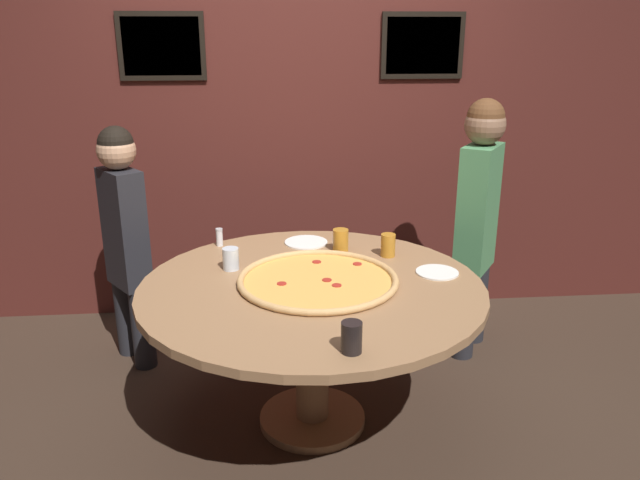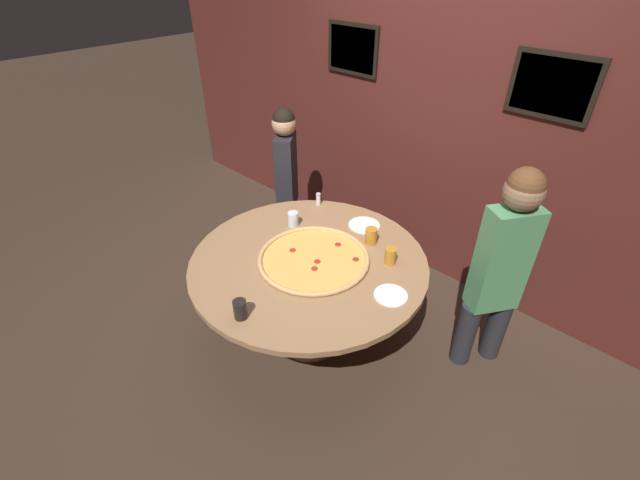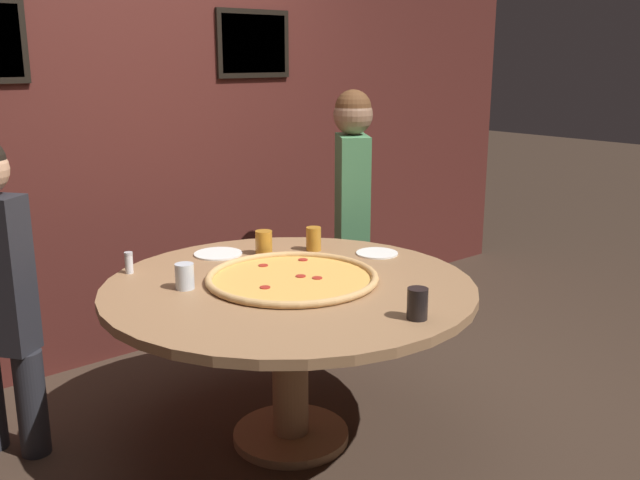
# 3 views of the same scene
# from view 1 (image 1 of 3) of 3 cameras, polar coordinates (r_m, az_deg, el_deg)

# --- Properties ---
(ground_plane) EXTENTS (24.00, 24.00, 0.00)m
(ground_plane) POSITION_cam_1_polar(r_m,az_deg,el_deg) (3.23, -0.70, -16.25)
(ground_plane) COLOR #38281E
(back_wall) EXTENTS (6.40, 0.08, 2.60)m
(back_wall) POSITION_cam_1_polar(r_m,az_deg,el_deg) (4.07, -2.30, 11.05)
(back_wall) COLOR #4C1E19
(back_wall) RESTS_ON ground_plane
(dining_table) EXTENTS (1.59, 1.59, 0.74)m
(dining_table) POSITION_cam_1_polar(r_m,az_deg,el_deg) (2.92, -0.75, -6.40)
(dining_table) COLOR #936B47
(dining_table) RESTS_ON ground_plane
(giant_pizza) EXTENTS (0.75, 0.75, 0.03)m
(giant_pizza) POSITION_cam_1_polar(r_m,az_deg,el_deg) (2.88, -0.19, -3.65)
(giant_pizza) COLOR #E5A84C
(giant_pizza) RESTS_ON dining_table
(drink_cup_far_right) EXTENTS (0.08, 0.08, 0.12)m
(drink_cup_far_right) POSITION_cam_1_polar(r_m,az_deg,el_deg) (2.27, 2.90, -8.88)
(drink_cup_far_right) COLOR black
(drink_cup_far_right) RESTS_ON dining_table
(drink_cup_near_left) EXTENTS (0.07, 0.07, 0.12)m
(drink_cup_near_left) POSITION_cam_1_polar(r_m,az_deg,el_deg) (3.21, 6.24, -0.48)
(drink_cup_near_left) COLOR #BC7A23
(drink_cup_near_left) RESTS_ON dining_table
(drink_cup_by_shaker) EXTENTS (0.08, 0.08, 0.11)m
(drink_cup_by_shaker) POSITION_cam_1_polar(r_m,az_deg,el_deg) (3.05, -8.16, -1.71)
(drink_cup_by_shaker) COLOR silver
(drink_cup_by_shaker) RESTS_ON dining_table
(drink_cup_front_edge) EXTENTS (0.08, 0.08, 0.12)m
(drink_cup_front_edge) POSITION_cam_1_polar(r_m,az_deg,el_deg) (3.27, 1.89, -0.03)
(drink_cup_front_edge) COLOR #BC7A23
(drink_cup_front_edge) RESTS_ON dining_table
(white_plate_beside_cup) EXTENTS (0.20, 0.20, 0.01)m
(white_plate_beside_cup) POSITION_cam_1_polar(r_m,az_deg,el_deg) (3.04, 10.66, -2.92)
(white_plate_beside_cup) COLOR white
(white_plate_beside_cup) RESTS_ON dining_table
(white_plate_far_back) EXTENTS (0.24, 0.24, 0.01)m
(white_plate_far_back) POSITION_cam_1_polar(r_m,az_deg,el_deg) (3.41, -1.28, -0.21)
(white_plate_far_back) COLOR white
(white_plate_far_back) RESTS_ON dining_table
(condiment_shaker) EXTENTS (0.04, 0.04, 0.10)m
(condiment_shaker) POSITION_cam_1_polar(r_m,az_deg,el_deg) (3.39, -9.18, 0.26)
(condiment_shaker) COLOR silver
(condiment_shaker) RESTS_ON dining_table
(diner_side_right) EXTENTS (0.30, 0.35, 1.37)m
(diner_side_right) POSITION_cam_1_polar(r_m,az_deg,el_deg) (3.61, -17.39, 0.56)
(diner_side_right) COLOR #232328
(diner_side_right) RESTS_ON ground_plane
(diner_far_left) EXTENTS (0.32, 0.38, 1.50)m
(diner_far_left) POSITION_cam_1_polar(r_m,az_deg,el_deg) (3.67, 14.21, 2.34)
(diner_far_left) COLOR #232328
(diner_far_left) RESTS_ON ground_plane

